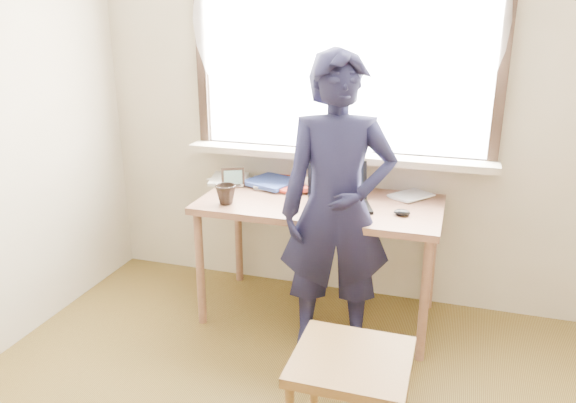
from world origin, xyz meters
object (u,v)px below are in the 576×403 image
(work_chair, at_px, (351,373))
(person, at_px, (337,210))
(desk, at_px, (320,214))
(mug_dark, at_px, (226,194))
(mug_white, at_px, (311,183))
(laptop, at_px, (339,196))

(work_chair, bearing_deg, person, 107.49)
(desk, distance_m, mug_dark, 0.55)
(person, bearing_deg, desk, 102.89)
(mug_dark, xyz_separation_m, person, (0.66, -0.10, 0.01))
(mug_white, height_order, person, person)
(laptop, bearing_deg, mug_dark, -164.83)
(desk, height_order, work_chair, desk)
(person, bearing_deg, mug_white, 102.91)
(desk, relative_size, person, 0.85)
(mug_dark, distance_m, work_chair, 1.30)
(mug_white, bearing_deg, person, -61.48)
(mug_dark, xyz_separation_m, work_chair, (0.89, -0.86, -0.39))
(desk, distance_m, person, 0.37)
(desk, relative_size, mug_dark, 11.56)
(laptop, relative_size, work_chair, 0.86)
(work_chair, relative_size, person, 0.29)
(work_chair, distance_m, person, 0.89)
(laptop, distance_m, work_chair, 1.13)
(laptop, bearing_deg, mug_white, 133.91)
(work_chair, height_order, person, person)
(work_chair, bearing_deg, laptop, 105.80)
(person, bearing_deg, mug_dark, 155.45)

